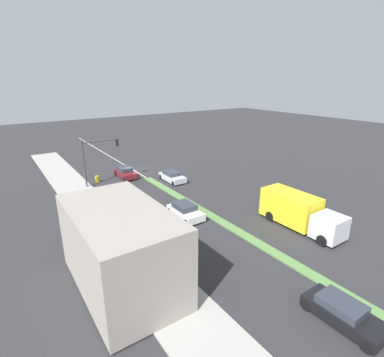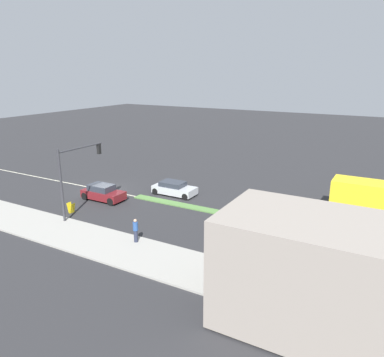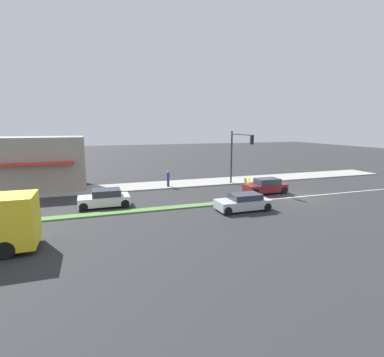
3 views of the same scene
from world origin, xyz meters
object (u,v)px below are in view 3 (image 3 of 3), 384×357
at_px(warning_aframe_sign, 247,182).
at_px(van_white, 105,198).
at_px(sedan_maroon, 266,186).
at_px(pedestrian, 168,178).
at_px(traffic_signal_main, 238,149).
at_px(sedan_silver, 243,202).

xyz_separation_m(warning_aframe_sign, van_white, (-3.68, 14.66, 0.23)).
bearing_deg(warning_aframe_sign, sedan_maroon, 178.65).
bearing_deg(pedestrian, warning_aframe_sign, -103.43).
relative_size(warning_aframe_sign, sedan_maroon, 0.21).
height_order(pedestrian, warning_aframe_sign, pedestrian).
bearing_deg(sedan_maroon, traffic_signal_main, 13.94).
bearing_deg(warning_aframe_sign, pedestrian, 76.57).
distance_m(pedestrian, van_white, 8.64).
xyz_separation_m(traffic_signal_main, sedan_maroon, (-3.92, -0.97, -3.22)).
height_order(van_white, sedan_silver, van_white).
height_order(traffic_signal_main, warning_aframe_sign, traffic_signal_main).
distance_m(van_white, sedan_silver, 10.76).
height_order(sedan_maroon, sedan_silver, sedan_maroon).
bearing_deg(pedestrian, sedan_silver, -161.99).
distance_m(traffic_signal_main, warning_aframe_sign, 3.64).
bearing_deg(traffic_signal_main, sedan_silver, 155.58).
xyz_separation_m(warning_aframe_sign, sedan_maroon, (-3.68, 0.09, 0.25)).
relative_size(traffic_signal_main, sedan_maroon, 1.43).
height_order(warning_aframe_sign, sedan_silver, sedan_silver).
relative_size(pedestrian, warning_aframe_sign, 1.95).
xyz_separation_m(van_white, sedan_maroon, (0.00, -14.58, 0.02)).
distance_m(pedestrian, sedan_silver, 10.53).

